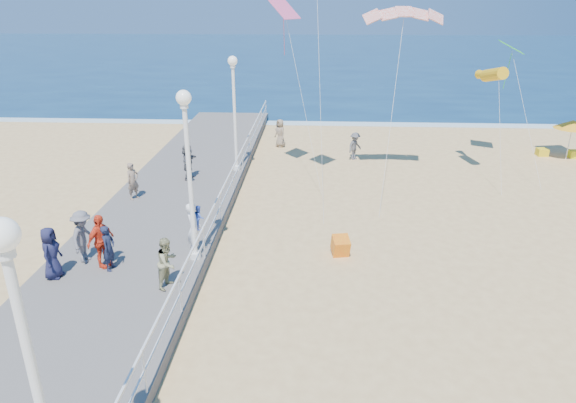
{
  "coord_description": "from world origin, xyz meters",
  "views": [
    {
      "loc": [
        -1.62,
        -14.35,
        8.15
      ],
      "look_at": [
        -2.5,
        2.0,
        1.6
      ],
      "focal_mm": 32.0,
      "sensor_mm": 36.0,
      "label": 1
    }
  ],
  "objects_px": {
    "lamp_post_mid": "(188,160)",
    "spectator_2": "(83,237)",
    "spectator_0": "(109,248)",
    "beach_walker_a": "(355,146)",
    "spectator_6": "(133,181)",
    "woman_holding_toddler": "(194,229)",
    "spectator_5": "(188,162)",
    "beach_umbrella": "(573,124)",
    "lamp_post_far": "(234,102)",
    "toddler_held": "(199,217)",
    "spectator_4": "(51,253)",
    "spectator_1": "(168,262)",
    "lamp_post_near": "(30,360)",
    "beach_walker_c": "(280,133)",
    "box_kite": "(340,247)",
    "beach_chair_right": "(574,154)",
    "spectator_3": "(101,241)",
    "beach_chair_left": "(542,152)"
  },
  "relations": [
    {
      "from": "woman_holding_toddler",
      "to": "spectator_4",
      "type": "relative_size",
      "value": 1.12
    },
    {
      "from": "spectator_6",
      "to": "woman_holding_toddler",
      "type": "bearing_deg",
      "value": -109.83
    },
    {
      "from": "spectator_0",
      "to": "box_kite",
      "type": "xyz_separation_m",
      "value": [
        7.07,
        2.04,
        -0.82
      ]
    },
    {
      "from": "spectator_1",
      "to": "spectator_2",
      "type": "relative_size",
      "value": 0.9
    },
    {
      "from": "spectator_0",
      "to": "spectator_2",
      "type": "relative_size",
      "value": 0.85
    },
    {
      "from": "spectator_3",
      "to": "spectator_5",
      "type": "xyz_separation_m",
      "value": [
        0.72,
        8.22,
        -0.05
      ]
    },
    {
      "from": "lamp_post_far",
      "to": "toddler_held",
      "type": "relative_size",
      "value": 6.73
    },
    {
      "from": "toddler_held",
      "to": "spectator_0",
      "type": "height_order",
      "value": "toddler_held"
    },
    {
      "from": "spectator_2",
      "to": "beach_walker_a",
      "type": "relative_size",
      "value": 1.15
    },
    {
      "from": "toddler_held",
      "to": "spectator_6",
      "type": "relative_size",
      "value": 0.52
    },
    {
      "from": "spectator_0",
      "to": "lamp_post_mid",
      "type": "bearing_deg",
      "value": -65.94
    },
    {
      "from": "lamp_post_far",
      "to": "beach_chair_right",
      "type": "distance_m",
      "value": 18.67
    },
    {
      "from": "spectator_0",
      "to": "spectator_5",
      "type": "distance_m",
      "value": 8.41
    },
    {
      "from": "spectator_3",
      "to": "beach_chair_right",
      "type": "distance_m",
      "value": 24.86
    },
    {
      "from": "toddler_held",
      "to": "beach_walker_a",
      "type": "distance_m",
      "value": 13.3
    },
    {
      "from": "beach_walker_c",
      "to": "spectator_3",
      "type": "bearing_deg",
      "value": -55.25
    },
    {
      "from": "spectator_4",
      "to": "spectator_5",
      "type": "relative_size",
      "value": 0.98
    },
    {
      "from": "spectator_1",
      "to": "beach_chair_left",
      "type": "relative_size",
      "value": 2.76
    },
    {
      "from": "spectator_5",
      "to": "spectator_6",
      "type": "relative_size",
      "value": 1.06
    },
    {
      "from": "lamp_post_far",
      "to": "toddler_held",
      "type": "distance_m",
      "value": 8.84
    },
    {
      "from": "woman_holding_toddler",
      "to": "spectator_1",
      "type": "relative_size",
      "value": 1.17
    },
    {
      "from": "toddler_held",
      "to": "beach_walker_c",
      "type": "xyz_separation_m",
      "value": [
        1.62,
        14.22,
        -0.83
      ]
    },
    {
      "from": "woman_holding_toddler",
      "to": "beach_chair_left",
      "type": "height_order",
      "value": "woman_holding_toddler"
    },
    {
      "from": "lamp_post_near",
      "to": "spectator_0",
      "type": "relative_size",
      "value": 3.69
    },
    {
      "from": "spectator_3",
      "to": "lamp_post_mid",
      "type": "bearing_deg",
      "value": -51.49
    },
    {
      "from": "beach_walker_a",
      "to": "beach_umbrella",
      "type": "bearing_deg",
      "value": -46.45
    },
    {
      "from": "box_kite",
      "to": "beach_chair_left",
      "type": "height_order",
      "value": "box_kite"
    },
    {
      "from": "spectator_3",
      "to": "spectator_4",
      "type": "bearing_deg",
      "value": 144.82
    },
    {
      "from": "spectator_2",
      "to": "beach_chair_right",
      "type": "distance_m",
      "value": 25.26
    },
    {
      "from": "beach_walker_c",
      "to": "box_kite",
      "type": "distance_m",
      "value": 13.75
    },
    {
      "from": "box_kite",
      "to": "spectator_6",
      "type": "bearing_deg",
      "value": 144.74
    },
    {
      "from": "lamp_post_far",
      "to": "spectator_2",
      "type": "bearing_deg",
      "value": -109.84
    },
    {
      "from": "beach_walker_a",
      "to": "box_kite",
      "type": "height_order",
      "value": "beach_walker_a"
    },
    {
      "from": "spectator_4",
      "to": "spectator_1",
      "type": "bearing_deg",
      "value": -95.36
    },
    {
      "from": "lamp_post_near",
      "to": "beach_walker_a",
      "type": "distance_m",
      "value": 22.32
    },
    {
      "from": "spectator_5",
      "to": "beach_walker_a",
      "type": "relative_size",
      "value": 1.1
    },
    {
      "from": "lamp_post_mid",
      "to": "spectator_5",
      "type": "distance_m",
      "value": 8.17
    },
    {
      "from": "lamp_post_near",
      "to": "box_kite",
      "type": "relative_size",
      "value": 8.87
    },
    {
      "from": "lamp_post_far",
      "to": "box_kite",
      "type": "relative_size",
      "value": 8.87
    },
    {
      "from": "woman_holding_toddler",
      "to": "beach_umbrella",
      "type": "distance_m",
      "value": 21.52
    },
    {
      "from": "beach_walker_c",
      "to": "beach_chair_right",
      "type": "relative_size",
      "value": 2.95
    },
    {
      "from": "lamp_post_mid",
      "to": "beach_walker_a",
      "type": "xyz_separation_m",
      "value": [
        5.88,
        12.33,
        -2.93
      ]
    },
    {
      "from": "woman_holding_toddler",
      "to": "toddler_held",
      "type": "height_order",
      "value": "woman_holding_toddler"
    },
    {
      "from": "spectator_1",
      "to": "beach_walker_a",
      "type": "relative_size",
      "value": 1.03
    },
    {
      "from": "spectator_2",
      "to": "spectator_5",
      "type": "bearing_deg",
      "value": -7.71
    },
    {
      "from": "woman_holding_toddler",
      "to": "beach_walker_c",
      "type": "height_order",
      "value": "woman_holding_toddler"
    },
    {
      "from": "lamp_post_near",
      "to": "lamp_post_mid",
      "type": "relative_size",
      "value": 1.0
    },
    {
      "from": "lamp_post_mid",
      "to": "spectator_2",
      "type": "distance_m",
      "value": 4.17
    },
    {
      "from": "beach_walker_c",
      "to": "beach_chair_left",
      "type": "xyz_separation_m",
      "value": [
        14.54,
        -1.03,
        -0.61
      ]
    },
    {
      "from": "lamp_post_mid",
      "to": "lamp_post_far",
      "type": "distance_m",
      "value": 9.0
    }
  ]
}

